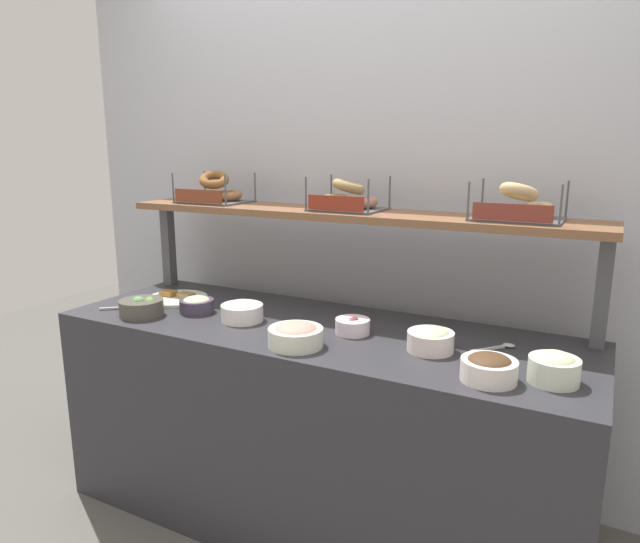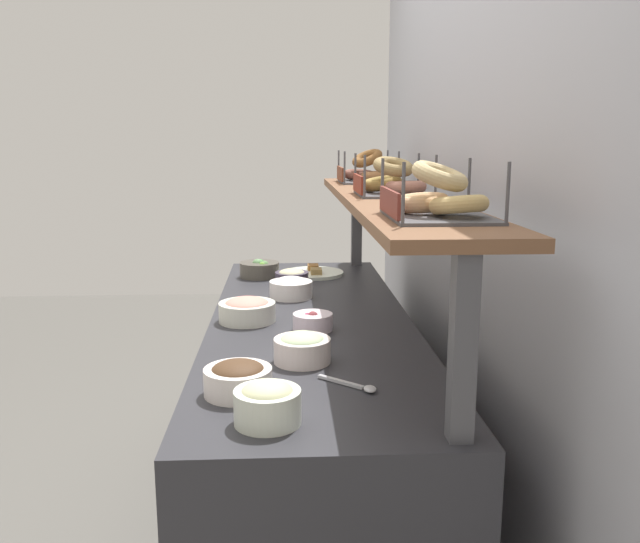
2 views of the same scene
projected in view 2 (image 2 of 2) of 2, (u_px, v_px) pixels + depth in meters
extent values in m
plane|color=#595651|center=(311.00, 533.00, 2.49)|extent=(8.00, 8.00, 0.00)
cube|color=#B0B2BE|center=(468.00, 218.00, 2.29)|extent=(3.30, 0.06, 2.40)
cube|color=#2D2D33|center=(311.00, 429.00, 2.41)|extent=(2.10, 0.70, 0.85)
cube|color=#4C4C51|center=(357.00, 225.00, 3.27)|extent=(0.05, 0.05, 0.40)
cube|color=#4C4C51|center=(463.00, 348.00, 1.33)|extent=(0.05, 0.05, 0.40)
cube|color=brown|center=(389.00, 200.00, 2.26)|extent=(2.06, 0.32, 0.03)
cylinder|color=#3F3648|center=(292.00, 278.00, 2.84)|extent=(0.15, 0.15, 0.06)
ellipsoid|color=beige|center=(292.00, 273.00, 2.84)|extent=(0.11, 0.11, 0.04)
cylinder|color=white|center=(302.00, 350.00, 1.85)|extent=(0.16, 0.16, 0.07)
ellipsoid|color=beige|center=(302.00, 340.00, 1.84)|extent=(0.13, 0.13, 0.05)
cylinder|color=white|center=(291.00, 289.00, 2.61)|extent=(0.17, 0.17, 0.07)
ellipsoid|color=white|center=(291.00, 282.00, 2.60)|extent=(0.13, 0.13, 0.05)
cylinder|color=#4F4A41|center=(260.00, 270.00, 3.00)|extent=(0.18, 0.18, 0.07)
sphere|color=#619152|center=(264.00, 266.00, 2.97)|extent=(0.04, 0.04, 0.04)
sphere|color=#67945D|center=(257.00, 264.00, 3.00)|extent=(0.05, 0.05, 0.05)
sphere|color=#67A33A|center=(263.00, 266.00, 2.96)|extent=(0.04, 0.04, 0.04)
sphere|color=#4A9346|center=(260.00, 263.00, 3.03)|extent=(0.04, 0.04, 0.04)
cylinder|color=silver|center=(267.00, 407.00, 1.44)|extent=(0.15, 0.15, 0.08)
ellipsoid|color=beige|center=(267.00, 393.00, 1.44)|extent=(0.12, 0.12, 0.05)
cylinder|color=white|center=(238.00, 381.00, 1.61)|extent=(0.17, 0.17, 0.07)
ellipsoid|color=#4C321E|center=(238.00, 370.00, 1.61)|extent=(0.13, 0.13, 0.05)
cylinder|color=white|center=(311.00, 322.00, 2.16)|extent=(0.13, 0.13, 0.06)
sphere|color=brown|center=(313.00, 317.00, 2.15)|extent=(0.04, 0.04, 0.04)
sphere|color=#A83A5A|center=(308.00, 316.00, 2.15)|extent=(0.03, 0.03, 0.03)
sphere|color=#951B59|center=(312.00, 317.00, 2.15)|extent=(0.03, 0.03, 0.03)
sphere|color=#9C3150|center=(313.00, 316.00, 2.16)|extent=(0.02, 0.02, 0.02)
cylinder|color=silver|center=(247.00, 312.00, 2.26)|extent=(0.20, 0.20, 0.07)
ellipsoid|color=#F99280|center=(247.00, 304.00, 2.26)|extent=(0.15, 0.15, 0.05)
cylinder|color=white|center=(314.00, 273.00, 3.06)|extent=(0.28, 0.28, 0.01)
cube|color=#945F2D|center=(313.00, 267.00, 3.10)|extent=(0.07, 0.05, 0.02)
cube|color=olive|center=(316.00, 271.00, 3.00)|extent=(0.07, 0.05, 0.02)
cube|color=#B7B7BC|center=(341.00, 382.00, 1.69)|extent=(0.10, 0.11, 0.01)
ellipsoid|color=#B7B7BC|center=(370.00, 389.00, 1.63)|extent=(0.04, 0.03, 0.01)
cube|color=#B7B7BC|center=(264.00, 269.00, 3.17)|extent=(0.11, 0.10, 0.01)
ellipsoid|color=#B7B7BC|center=(276.00, 271.00, 3.11)|extent=(0.04, 0.03, 0.01)
cube|color=#4C4C51|center=(367.00, 182.00, 2.93)|extent=(0.31, 0.24, 0.01)
cylinder|color=#4C4C51|center=(339.00, 166.00, 3.06)|extent=(0.01, 0.01, 0.14)
cylinder|color=#4C4C51|center=(345.00, 168.00, 2.76)|extent=(0.01, 0.01, 0.14)
cylinder|color=#4C4C51|center=(387.00, 165.00, 3.07)|extent=(0.01, 0.01, 0.14)
cylinder|color=#4C4C51|center=(399.00, 168.00, 2.77)|extent=(0.01, 0.01, 0.14)
cube|color=brown|center=(340.00, 174.00, 2.92)|extent=(0.27, 0.01, 0.06)
torus|color=brown|center=(359.00, 175.00, 2.98)|extent=(0.19, 0.19, 0.05)
torus|color=#8E5C36|center=(376.00, 176.00, 2.88)|extent=(0.18, 0.18, 0.05)
torus|color=brown|center=(367.00, 158.00, 2.91)|extent=(0.19, 0.20, 0.09)
cube|color=#4C4C51|center=(393.00, 194.00, 2.25)|extent=(0.29, 0.24, 0.01)
cylinder|color=#4C4C51|center=(355.00, 173.00, 2.36)|extent=(0.01, 0.01, 0.14)
cylinder|color=#4C4C51|center=(365.00, 177.00, 2.09)|extent=(0.01, 0.01, 0.14)
cylinder|color=#4C4C51|center=(418.00, 173.00, 2.38)|extent=(0.01, 0.01, 0.14)
cylinder|color=#4C4C51|center=(436.00, 177.00, 2.11)|extent=(0.01, 0.01, 0.14)
cube|color=maroon|center=(358.00, 184.00, 2.23)|extent=(0.24, 0.01, 0.06)
torus|color=olive|center=(382.00, 183.00, 2.29)|extent=(0.17, 0.17, 0.06)
torus|color=#A66B59|center=(406.00, 187.00, 2.20)|extent=(0.18, 0.18, 0.05)
torus|color=#987E4E|center=(393.00, 167.00, 2.23)|extent=(0.19, 0.19, 0.08)
cube|color=#4C4C51|center=(438.00, 217.00, 1.59)|extent=(0.32, 0.24, 0.01)
cylinder|color=#4C4C51|center=(382.00, 185.00, 1.72)|extent=(0.01, 0.01, 0.14)
cylinder|color=#4C4C51|center=(403.00, 195.00, 1.42)|extent=(0.01, 0.01, 0.14)
cylinder|color=#4C4C51|center=(469.00, 185.00, 1.73)|extent=(0.01, 0.01, 0.14)
cylinder|color=#4C4C51|center=(508.00, 194.00, 1.43)|extent=(0.01, 0.01, 0.14)
cube|color=brown|center=(390.00, 202.00, 1.57)|extent=(0.27, 0.01, 0.06)
torus|color=tan|center=(422.00, 203.00, 1.63)|extent=(0.17, 0.18, 0.05)
torus|color=tan|center=(459.00, 205.00, 1.53)|extent=(0.19, 0.19, 0.06)
torus|color=tan|center=(440.00, 176.00, 1.57)|extent=(0.20, 0.20, 0.08)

